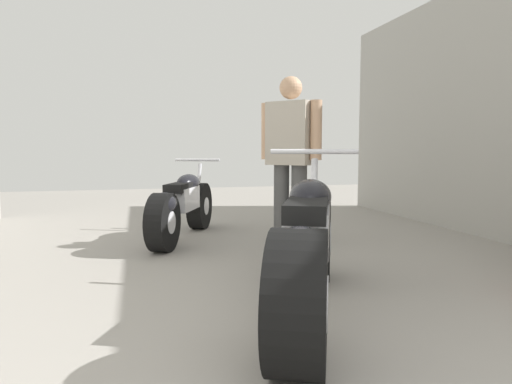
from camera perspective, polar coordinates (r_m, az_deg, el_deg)
name	(u,v)px	position (r m, az deg, el deg)	size (l,w,h in m)	color
ground_plane	(255,271)	(3.71, -0.18, -9.77)	(15.81, 15.81, 0.00)	gray
motorcycle_maroon_cruiser	(307,250)	(2.65, 6.38, -7.13)	(1.09, 1.99, 0.97)	black
motorcycle_black_naked	(182,206)	(4.96, -9.17, -1.75)	(0.92, 1.74, 0.85)	black
mechanic_in_blue	(290,151)	(4.58, 4.30, 5.12)	(0.53, 0.57, 1.68)	#4C4C4C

